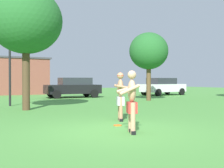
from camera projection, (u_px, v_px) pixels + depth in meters
The scene contains 10 objects.
ground_plane at pixel (117, 131), 8.02m from camera, with size 80.00×80.00×0.00m, color #4C8E3D.
player_near at pixel (132, 100), 7.76m from camera, with size 0.76×0.69×1.64m.
player_in_gray at pixel (121, 94), 10.10m from camera, with size 0.77×0.73×1.67m.
frisbee at pixel (118, 125), 9.02m from camera, with size 0.26×0.26×0.03m, color orange.
car_white_mid_lot at pixel (163, 86), 27.13m from camera, with size 4.47×2.41×1.58m.
car_black_far_end at pixel (73, 87), 23.46m from camera, with size 4.42×2.28×1.58m.
lamp_post at pixel (10, 43), 15.78m from camera, with size 0.60×0.24×5.44m.
outbuilding_behind_lot at pixel (0, 76), 28.49m from camera, with size 8.86×4.54×3.58m.
tree_right_field at pixel (26, 21), 13.62m from camera, with size 3.36×3.36×5.66m.
tree_behind_players at pixel (149, 51), 20.03m from camera, with size 2.64×2.64×4.62m.
Camera 1 is at (-4.01, -6.92, 1.40)m, focal length 47.35 mm.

